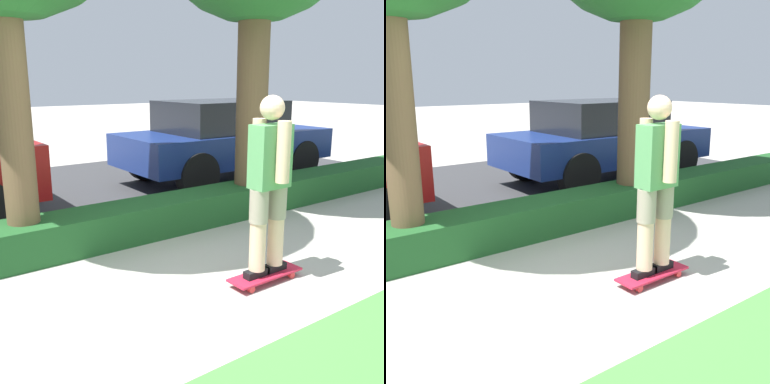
# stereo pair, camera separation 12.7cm
# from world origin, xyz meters

# --- Properties ---
(ground_plane) EXTENTS (60.00, 60.00, 0.00)m
(ground_plane) POSITION_xyz_m (0.00, 0.00, 0.00)
(ground_plane) COLOR #ADA89E
(street_asphalt) EXTENTS (13.05, 5.00, 0.01)m
(street_asphalt) POSITION_xyz_m (0.00, 4.20, 0.00)
(street_asphalt) COLOR #38383A
(street_asphalt) RESTS_ON ground_plane
(hedge_row) EXTENTS (13.05, 0.60, 0.42)m
(hedge_row) POSITION_xyz_m (0.00, 1.60, 0.21)
(hedge_row) COLOR #1E5123
(hedge_row) RESTS_ON ground_plane
(skateboard) EXTENTS (0.77, 0.24, 0.09)m
(skateboard) POSITION_xyz_m (0.43, -0.23, 0.07)
(skateboard) COLOR red
(skateboard) RESTS_ON ground_plane
(skater_person) EXTENTS (0.49, 0.43, 1.66)m
(skater_person) POSITION_xyz_m (0.43, -0.23, 0.97)
(skater_person) COLOR black
(skater_person) RESTS_ON skateboard
(parked_car_middle) EXTENTS (4.04, 1.87, 1.50)m
(parked_car_middle) POSITION_xyz_m (2.99, 3.48, 0.80)
(parked_car_middle) COLOR navy
(parked_car_middle) RESTS_ON ground_plane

